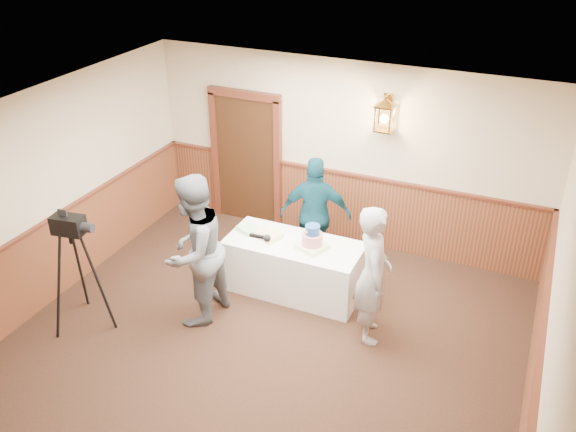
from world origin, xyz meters
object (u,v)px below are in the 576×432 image
(display_table, at_px, (294,267))
(tv_camera_rig, at_px, (79,277))
(sheet_cake_yellow, at_px, (268,235))
(tiered_cake, at_px, (312,240))
(interviewer, at_px, (194,251))
(baker, at_px, (373,275))
(sheet_cake_green, at_px, (248,229))
(assistant_p, at_px, (316,215))

(display_table, bearing_deg, tv_camera_rig, -140.98)
(tv_camera_rig, bearing_deg, sheet_cake_yellow, 35.73)
(tiered_cake, relative_size, interviewer, 0.22)
(display_table, height_order, baker, baker)
(tiered_cake, xyz_separation_m, interviewer, (-1.16, -0.98, 0.10))
(display_table, xyz_separation_m, sheet_cake_green, (-0.69, 0.03, 0.41))
(sheet_cake_yellow, bearing_deg, interviewer, -116.31)
(baker, xyz_separation_m, tv_camera_rig, (-3.33, -1.22, -0.20))
(interviewer, distance_m, tv_camera_rig, 1.44)
(display_table, distance_m, interviewer, 1.48)
(sheet_cake_green, height_order, interviewer, interviewer)
(sheet_cake_green, xyz_separation_m, assistant_p, (0.73, 0.63, 0.07))
(tiered_cake, xyz_separation_m, assistant_p, (-0.23, 0.70, -0.04))
(display_table, bearing_deg, assistant_p, 86.52)
(tiered_cake, relative_size, tv_camera_rig, 0.28)
(sheet_cake_green, bearing_deg, tiered_cake, -4.17)
(sheet_cake_yellow, height_order, assistant_p, assistant_p)
(sheet_cake_green, relative_size, tv_camera_rig, 0.18)
(tiered_cake, bearing_deg, interviewer, -139.62)
(assistant_p, height_order, tv_camera_rig, assistant_p)
(interviewer, height_order, tv_camera_rig, interviewer)
(baker, bearing_deg, sheet_cake_green, 52.17)
(tiered_cake, bearing_deg, sheet_cake_yellow, 176.85)
(interviewer, bearing_deg, tv_camera_rig, -56.27)
(display_table, xyz_separation_m, sheet_cake_yellow, (-0.38, -0.00, 0.41))
(sheet_cake_green, bearing_deg, display_table, -2.44)
(sheet_cake_green, bearing_deg, sheet_cake_yellow, -6.32)
(sheet_cake_yellow, bearing_deg, baker, -17.17)
(display_table, height_order, sheet_cake_yellow, sheet_cake_yellow)
(display_table, bearing_deg, baker, -22.28)
(sheet_cake_green, bearing_deg, baker, -15.48)
(tiered_cake, relative_size, sheet_cake_green, 1.55)
(sheet_cake_yellow, distance_m, tv_camera_rig, 2.44)
(sheet_cake_yellow, relative_size, sheet_cake_green, 1.26)
(sheet_cake_yellow, height_order, sheet_cake_green, sheet_cake_yellow)
(sheet_cake_yellow, distance_m, sheet_cake_green, 0.31)
(sheet_cake_yellow, bearing_deg, assistant_p, 57.84)
(display_table, distance_m, tv_camera_rig, 2.74)
(tiered_cake, bearing_deg, display_table, 171.50)
(assistant_p, bearing_deg, tiered_cake, 92.12)
(display_table, bearing_deg, sheet_cake_yellow, -179.27)
(assistant_p, bearing_deg, tv_camera_rig, 31.68)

